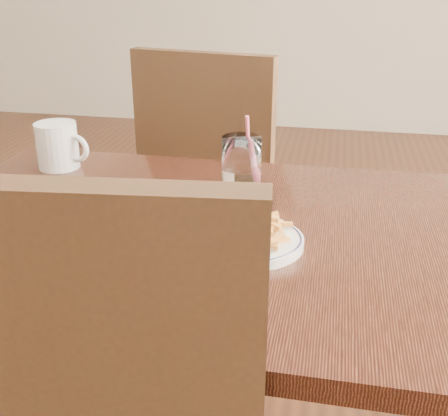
% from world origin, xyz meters
% --- Properties ---
extents(table, '(1.20, 0.80, 0.75)m').
position_xyz_m(table, '(0.00, 0.00, 0.67)').
color(table, black).
rests_on(table, ground).
extents(chair_far, '(0.53, 0.53, 0.99)m').
position_xyz_m(chair_far, '(-0.15, 0.78, 0.56)').
color(chair_far, black).
rests_on(chair_far, ground).
extents(fries_plate, '(0.34, 0.32, 0.02)m').
position_xyz_m(fries_plate, '(0.05, -0.06, 0.76)').
color(fries_plate, white).
rests_on(fries_plate, table).
extents(loaded_fries, '(0.25, 0.22, 0.07)m').
position_xyz_m(loaded_fries, '(0.05, -0.06, 0.80)').
color(loaded_fries, gold).
rests_on(loaded_fries, fries_plate).
extents(napkin, '(0.26, 0.21, 0.01)m').
position_xyz_m(napkin, '(-0.30, -0.05, 0.76)').
color(napkin, white).
rests_on(napkin, table).
extents(cutlery, '(0.21, 0.10, 0.01)m').
position_xyz_m(cutlery, '(-0.30, -0.04, 0.76)').
color(cutlery, silver).
rests_on(cutlery, napkin).
extents(water_glass, '(0.08, 0.08, 0.19)m').
position_xyz_m(water_glass, '(0.04, 0.16, 0.81)').
color(water_glass, white).
rests_on(water_glass, table).
extents(coffee_mug, '(0.14, 0.10, 0.11)m').
position_xyz_m(coffee_mug, '(-0.44, 0.26, 0.81)').
color(coffee_mug, white).
rests_on(coffee_mug, table).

